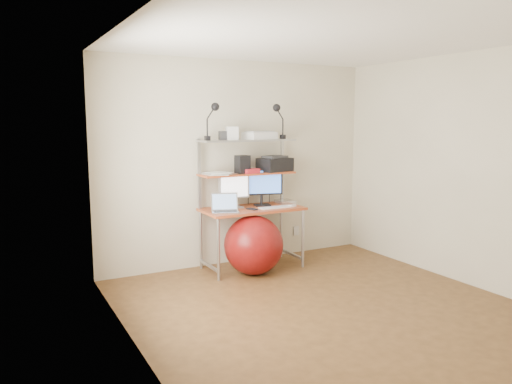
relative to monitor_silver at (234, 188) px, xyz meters
The scene contains 20 objects.
room 1.58m from the monitor_silver, 83.05° to the right, with size 3.60×3.60×3.60m.
computer_desk 0.19m from the monitor_silver, 12.16° to the right, with size 1.20×0.60×1.57m.
wall_outlet 1.26m from the monitor_silver, 13.10° to the left, with size 0.08×0.01×0.12m, color silver.
monitor_silver is the anchor object (origin of this frame).
monitor_black 0.37m from the monitor_silver, ahead, with size 0.52×0.20×0.53m.
laptop 0.34m from the monitor_silver, 137.69° to the right, with size 0.37×0.33×0.27m.
keyboard 0.55m from the monitor_silver, 27.86° to the right, with size 0.43×0.12×0.01m, color silver.
mouse 0.74m from the monitor_silver, 21.52° to the right, with size 0.08×0.05×0.02m, color silver.
mac_mini 0.75m from the monitor_silver, ahead, with size 0.21×0.21×0.04m, color #B7B7BC.
phone 0.34m from the monitor_silver, 56.81° to the right, with size 0.07×0.14×0.01m, color black.
printer 0.63m from the monitor_silver, ahead, with size 0.45×0.35×0.19m.
nas_cube 0.30m from the monitor_silver, ahead, with size 0.15×0.15×0.21m, color black.
red_box 0.29m from the monitor_silver, 10.87° to the right, with size 0.19×0.13×0.05m, color red.
scanner 0.72m from the monitor_silver, ahead, with size 0.42×0.31×0.10m.
box_white 0.65m from the monitor_silver, behind, with size 0.13×0.11×0.16m, color silver.
box_grey 0.64m from the monitor_silver, 161.70° to the left, with size 0.10×0.10×0.10m, color #2E2E31.
clip_lamp_left 0.93m from the monitor_silver, 169.88° to the right, with size 0.17×0.09×0.43m.
clip_lamp_right 1.06m from the monitor_silver, ahead, with size 0.17×0.09×0.42m.
exercise_ball 0.72m from the monitor_silver, 75.16° to the right, with size 0.69×0.69×0.69m, color maroon.
paper_stack 0.28m from the monitor_silver, behind, with size 0.34×0.42×0.02m.
Camera 1 is at (-2.73, -3.77, 1.78)m, focal length 35.00 mm.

